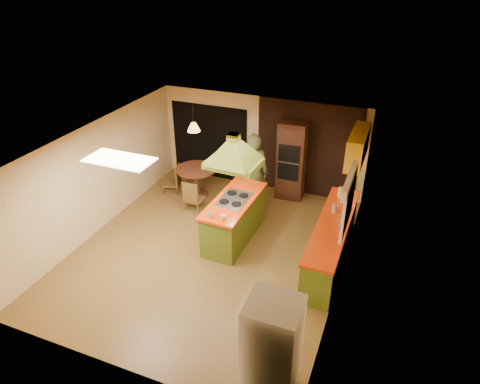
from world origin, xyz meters
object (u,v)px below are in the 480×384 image
at_px(man, 253,173).
at_px(canister_large, 341,193).
at_px(refrigerator, 272,351).
at_px(dining_table, 196,176).
at_px(wall_oven, 291,160).
at_px(kitchen_island, 234,219).

height_order(man, canister_large, man).
distance_m(refrigerator, dining_table, 6.12).
bearing_deg(wall_oven, refrigerator, -79.82).
height_order(kitchen_island, refrigerator, refrigerator).
bearing_deg(kitchen_island, wall_oven, 76.52).
distance_m(kitchen_island, wall_oven, 2.47).
distance_m(kitchen_island, canister_large, 2.42).
bearing_deg(canister_large, man, 173.05).
height_order(man, wall_oven, wall_oven).
relative_size(dining_table, canister_large, 4.73).
distance_m(kitchen_island, man, 1.44).
relative_size(man, wall_oven, 0.97).
bearing_deg(refrigerator, kitchen_island, 119.43).
xyz_separation_m(kitchen_island, wall_oven, (0.63, 2.33, 0.53)).
bearing_deg(man, canister_large, 160.62).
bearing_deg(canister_large, kitchen_island, -152.59).
relative_size(wall_oven, dining_table, 2.00).
height_order(kitchen_island, man, man).
bearing_deg(refrigerator, dining_table, 126.14).
relative_size(refrigerator, canister_large, 7.98).
height_order(refrigerator, canister_large, refrigerator).
relative_size(kitchen_island, canister_large, 9.30).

